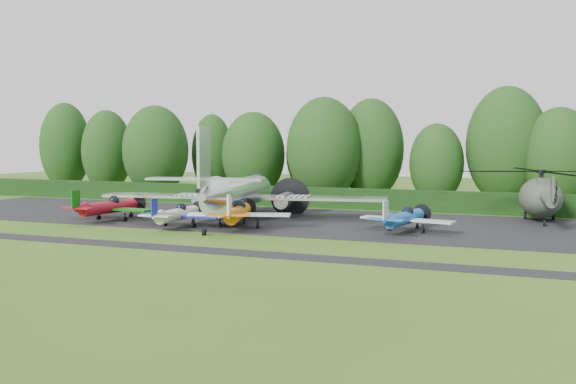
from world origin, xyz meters
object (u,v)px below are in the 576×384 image
at_px(light_plane_white, 178,214).
at_px(light_plane_red, 109,207).
at_px(light_plane_blue, 405,218).
at_px(helicopter, 541,194).
at_px(light_plane_orange, 238,213).
at_px(transport_plane, 237,194).

bearing_deg(light_plane_white, light_plane_red, 170.65).
relative_size(light_plane_red, light_plane_blue, 1.09).
bearing_deg(light_plane_red, helicopter, 16.85).
bearing_deg(helicopter, light_plane_orange, -143.31).
xyz_separation_m(transport_plane, light_plane_white, (-1.98, -6.43, -1.17)).
bearing_deg(light_plane_white, light_plane_orange, 15.16).
bearing_deg(light_plane_white, light_plane_blue, 13.45).
xyz_separation_m(transport_plane, light_plane_blue, (14.95, -2.76, -1.13)).
xyz_separation_m(light_plane_blue, helicopter, (9.28, 10.90, 1.20)).
distance_m(light_plane_orange, helicopter, 25.41).
relative_size(light_plane_red, light_plane_orange, 0.97).
relative_size(transport_plane, light_plane_orange, 3.04).
bearing_deg(light_plane_white, helicopter, 30.29).
xyz_separation_m(light_plane_orange, helicopter, (21.56, 13.41, 1.06)).
distance_m(light_plane_white, helicopter, 30.01).
relative_size(light_plane_white, helicopter, 0.45).
bearing_deg(helicopter, light_plane_blue, -125.61).
height_order(light_plane_orange, light_plane_blue, light_plane_orange).
distance_m(light_plane_red, light_plane_orange, 12.14).
distance_m(transport_plane, light_plane_white, 6.83).
distance_m(light_plane_red, light_plane_white, 7.62).
xyz_separation_m(light_plane_orange, light_plane_blue, (12.28, 2.51, -0.14)).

